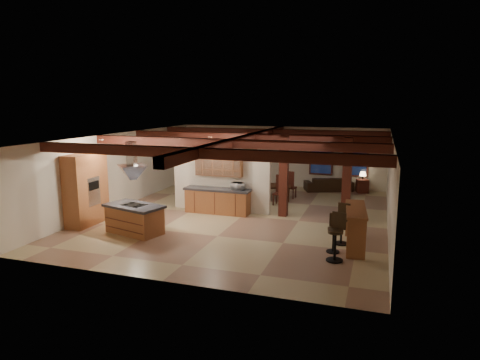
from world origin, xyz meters
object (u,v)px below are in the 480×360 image
at_px(sofa, 328,184).
at_px(kitchen_island, 135,219).
at_px(bar_counter, 355,221).
at_px(dining_table, 269,192).

bearing_deg(sofa, kitchen_island, 36.87).
bearing_deg(bar_counter, sofa, 102.15).
distance_m(dining_table, bar_counter, 6.30).
bearing_deg(kitchen_island, dining_table, 63.78).
xyz_separation_m(kitchen_island, sofa, (5.03, 8.49, -0.15)).
bearing_deg(dining_table, bar_counter, -66.09).
bearing_deg(sofa, bar_counter, 79.63).
height_order(kitchen_island, bar_counter, bar_counter).
xyz_separation_m(dining_table, bar_counter, (3.79, -5.01, 0.46)).
height_order(sofa, bar_counter, bar_counter).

